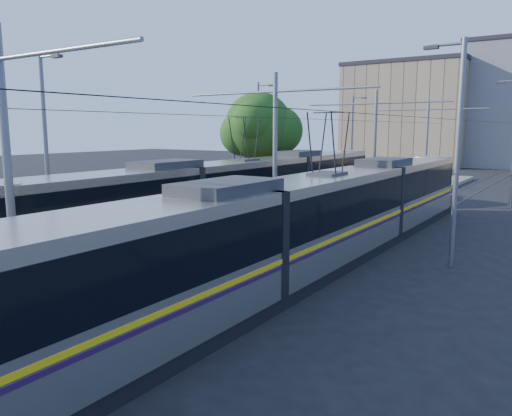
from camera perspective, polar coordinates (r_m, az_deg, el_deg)
The scene contains 12 objects.
ground at distance 16.23m, azimuth -13.04°, elevation -8.90°, with size 160.00×160.00×0.00m, color black.
platform at distance 30.13m, azimuth 11.15°, elevation -0.27°, with size 4.00×50.00×0.30m, color gray.
tactile_strip_left at distance 30.68m, azimuth 8.66°, elevation 0.26°, with size 0.70×50.00×0.01m, color gray.
tactile_strip_right at distance 29.58m, azimuth 13.75°, elevation -0.23°, with size 0.70×50.00×0.01m, color gray.
rails at distance 30.15m, azimuth 11.14°, elevation -0.52°, with size 8.71×70.00×0.03m.
tram_left at distance 26.24m, azimuth -1.30°, elevation 1.97°, with size 2.43×29.13×5.50m.
tram_right at distance 18.22m, azimuth 8.04°, elevation -0.77°, with size 2.43×29.79×5.50m.
catenary at distance 27.14m, azimuth 9.09°, elevation 8.06°, with size 9.20×70.00×7.00m.
street_lamps at distance 33.48m, azimuth 14.03°, elevation 7.48°, with size 15.18×38.22×8.00m.
shelter at distance 29.34m, azimuth 12.74°, elevation 2.41°, with size 1.15×1.37×2.60m.
tree at distance 34.45m, azimuth 0.90°, elevation 9.18°, with size 5.11×4.72×7.42m.
building_left at distance 73.68m, azimuth 17.16°, elevation 10.20°, with size 16.32×12.24×13.86m.
Camera 1 is at (11.36, -10.49, 4.93)m, focal length 35.00 mm.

